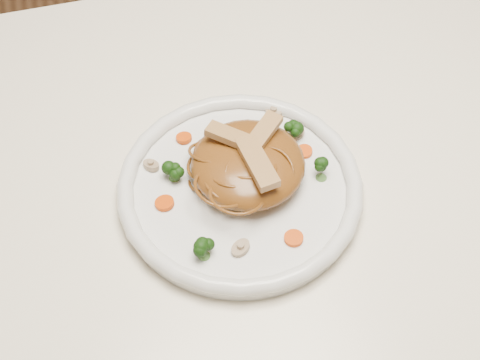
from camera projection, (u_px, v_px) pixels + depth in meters
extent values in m
cube|color=white|center=(290.00, 176.00, 0.83)|extent=(1.20, 0.80, 0.04)
cylinder|color=brown|center=(468.00, 109.00, 1.42)|extent=(0.06, 0.06, 0.71)
cylinder|color=white|center=(240.00, 191.00, 0.79)|extent=(0.37, 0.37, 0.02)
ellipsoid|color=brown|center=(248.00, 164.00, 0.77)|extent=(0.16, 0.16, 0.04)
cube|color=tan|center=(262.00, 134.00, 0.76)|extent=(0.06, 0.06, 0.01)
cube|color=tan|center=(232.00, 137.00, 0.76)|extent=(0.06, 0.06, 0.01)
cube|color=tan|center=(257.00, 162.00, 0.74)|extent=(0.03, 0.08, 0.01)
cylinder|color=#E04508|center=(262.00, 138.00, 0.82)|extent=(0.02, 0.02, 0.00)
cylinder|color=#E04508|center=(165.00, 203.00, 0.76)|extent=(0.03, 0.03, 0.00)
cylinder|color=#E04508|center=(304.00, 151.00, 0.81)|extent=(0.02, 0.02, 0.00)
cylinder|color=#E04508|center=(184.00, 138.00, 0.82)|extent=(0.03, 0.03, 0.00)
cylinder|color=#E04508|center=(294.00, 238.00, 0.73)|extent=(0.03, 0.03, 0.00)
cylinder|color=tan|center=(241.00, 248.00, 0.72)|extent=(0.03, 0.03, 0.01)
cylinder|color=tan|center=(297.00, 131.00, 0.83)|extent=(0.03, 0.03, 0.01)
cylinder|color=tan|center=(151.00, 165.00, 0.80)|extent=(0.03, 0.03, 0.01)
cylinder|color=tan|center=(273.00, 112.00, 0.85)|extent=(0.03, 0.03, 0.01)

